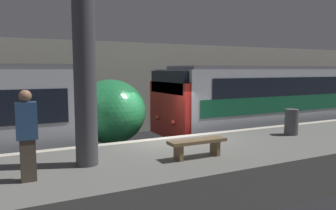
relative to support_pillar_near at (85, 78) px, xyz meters
The scene contains 8 objects.
ground_plane 4.76m from the support_pillar_near, 31.59° to the left, with size 120.00×120.00×0.00m, color black.
platform 3.99m from the support_pillar_near, ahead, with size 40.00×3.80×1.13m.
station_rear_barrier 9.15m from the support_pillar_near, 70.24° to the left, with size 50.00×0.15×4.64m.
support_pillar_near is the anchor object (origin of this frame).
train_boxy 13.39m from the support_pillar_near, 17.52° to the left, with size 17.52×3.10×3.41m.
person_waiting 1.73m from the support_pillar_near, 155.27° to the right, with size 0.38×0.24×1.77m.
platform_bench 3.09m from the support_pillar_near, 13.55° to the right, with size 1.50×0.40×0.45m.
trash_bin 7.01m from the support_pillar_near, ahead, with size 0.44×0.44×0.85m.
Camera 1 is at (-4.72, -9.17, 3.27)m, focal length 35.00 mm.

